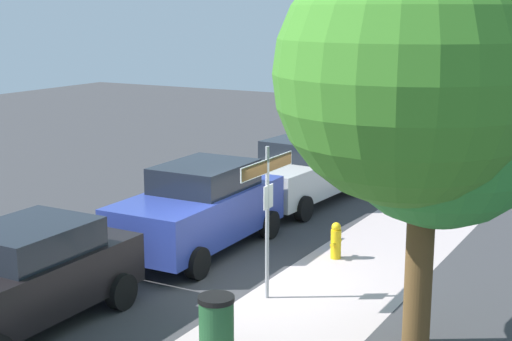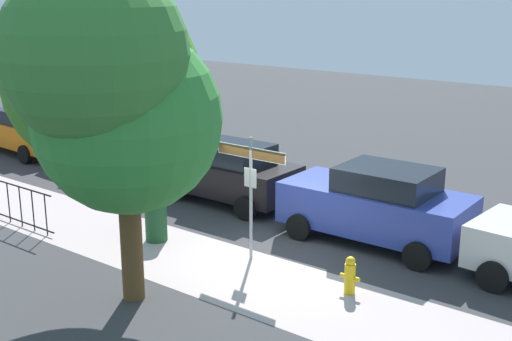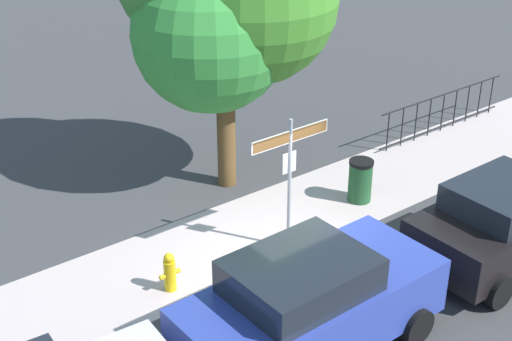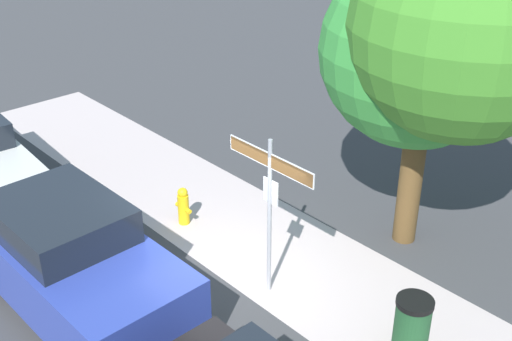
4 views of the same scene
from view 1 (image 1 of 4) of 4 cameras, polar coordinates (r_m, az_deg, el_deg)
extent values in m
plane|color=#38383A|center=(14.29, 0.35, -8.74)|extent=(60.00, 60.00, 0.00)
cube|color=#B2A19F|center=(12.09, 1.15, -12.74)|extent=(24.00, 2.60, 0.00)
cylinder|color=#9EA0A5|center=(13.26, 0.86, -4.07)|extent=(0.07, 0.07, 2.78)
cube|color=brown|center=(13.01, 0.87, 0.34)|extent=(1.79, 0.02, 0.22)
cube|color=white|center=(13.01, 0.87, 0.34)|extent=(1.82, 0.02, 0.25)
cube|color=silver|center=(13.12, 0.94, -2.02)|extent=(0.32, 0.02, 0.42)
cylinder|color=brown|center=(11.67, 12.31, -6.96)|extent=(0.42, 0.42, 2.66)
sphere|color=#357730|center=(11.15, 17.84, 10.02)|extent=(3.15, 3.15, 3.15)
sphere|color=#3A7E25|center=(10.45, 11.37, 7.22)|extent=(3.66, 3.66, 3.66)
sphere|color=#318634|center=(11.34, 13.95, 4.22)|extent=(3.39, 3.39, 3.39)
cube|color=beige|center=(20.11, 3.49, -0.32)|extent=(4.77, 2.25, 0.89)
cube|color=black|center=(20.21, 3.91, 1.76)|extent=(2.34, 1.85, 0.51)
cylinder|color=black|center=(18.41, 3.64, -2.91)|extent=(0.65, 0.26, 0.64)
cylinder|color=black|center=(19.41, -1.35, -2.10)|extent=(0.65, 0.26, 0.64)
cylinder|color=black|center=(21.14, 7.89, -1.03)|extent=(0.65, 0.26, 0.64)
cylinder|color=black|center=(22.02, 3.33, -0.41)|extent=(0.65, 0.26, 0.64)
cube|color=#2A3B94|center=(16.10, -4.39, -3.30)|extent=(4.46, 1.94, 0.99)
cube|color=black|center=(16.13, -3.92, -0.44)|extent=(2.15, 1.68, 0.55)
cylinder|color=black|center=(14.55, -4.48, -7.04)|extent=(0.64, 0.23, 0.64)
cylinder|color=black|center=(15.60, -10.28, -5.87)|extent=(0.64, 0.23, 0.64)
cylinder|color=black|center=(17.04, 1.04, -4.13)|extent=(0.64, 0.23, 0.64)
cylinder|color=black|center=(17.94, -4.27, -3.33)|extent=(0.64, 0.23, 0.64)
cube|color=black|center=(12.79, -17.50, -8.26)|extent=(4.18, 1.82, 0.87)
cube|color=black|center=(12.74, -16.88, -5.05)|extent=(2.01, 1.59, 0.50)
cylinder|color=black|center=(13.32, -10.21, -9.05)|extent=(0.64, 0.22, 0.64)
cylinder|color=black|center=(14.47, -15.77, -7.60)|extent=(0.64, 0.22, 0.64)
cylinder|color=yellow|center=(15.76, 6.10, -5.59)|extent=(0.22, 0.22, 0.62)
sphere|color=yellow|center=(15.65, 6.13, -4.30)|extent=(0.20, 0.20, 0.20)
cylinder|color=yellow|center=(15.89, 6.33, -5.33)|extent=(0.10, 0.09, 0.09)
cylinder|color=yellow|center=(15.61, 5.87, -5.64)|extent=(0.10, 0.09, 0.09)
cylinder|color=#1E4C28|center=(11.34, -3.03, -12.04)|extent=(0.52, 0.52, 0.90)
cylinder|color=black|center=(11.15, -3.06, -9.74)|extent=(0.55, 0.55, 0.08)
camera|label=2|loc=(20.43, 44.35, 10.98)|focal=47.21mm
camera|label=3|loc=(24.96, -9.98, 18.87)|focal=51.53mm
camera|label=4|loc=(13.21, -40.51, 17.19)|focal=45.74mm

